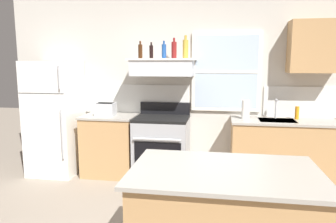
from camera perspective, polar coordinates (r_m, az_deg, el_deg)
name	(u,v)px	position (r m, az deg, el deg)	size (l,w,h in m)	color
back_wall	(184,85)	(4.80, 2.95, 4.84)	(5.40, 0.11, 2.70)	beige
refrigerator	(55,118)	(5.09, -19.77, -1.08)	(0.70, 0.72, 1.71)	white
counter_left_of_stove	(110,145)	(4.88, -10.36, -5.91)	(0.79, 0.63, 0.91)	tan
toaster	(105,109)	(4.73, -11.25, 0.42)	(0.30, 0.20, 0.19)	silver
stove_range	(162,147)	(4.64, -1.12, -6.44)	(0.76, 0.69, 1.09)	#9EA0A5
range_hood_shelf	(163,67)	(4.57, -0.94, 8.04)	(0.96, 0.52, 0.24)	silver
bottle_brown_stout	(140,51)	(4.65, -5.03, 10.81)	(0.06, 0.06, 0.25)	#381E0F
bottle_balsamic_dark	(151,52)	(4.61, -3.04, 10.76)	(0.06, 0.06, 0.23)	black
bottle_blue_liqueur	(164,51)	(4.61, -0.74, 10.88)	(0.07, 0.07, 0.25)	#1E478C
bottle_red_label_wine	(174,50)	(4.59, 1.10, 11.09)	(0.07, 0.07, 0.29)	maroon
bottle_champagne_gold_foil	(186,49)	(4.52, 3.19, 11.27)	(0.08, 0.08, 0.32)	#B29333
counter_right_with_sink	(283,152)	(4.69, 20.01, -6.92)	(1.43, 0.63, 0.91)	tan
sink_faucet	(276,106)	(4.64, 19.00, 0.89)	(0.03, 0.17, 0.28)	silver
paper_towel_roll	(245,109)	(4.50, 13.84, 0.37)	(0.11, 0.11, 0.27)	white
dish_soap_bottle	(297,113)	(4.71, 22.30, -0.22)	(0.06, 0.06, 0.18)	orange
upper_cabinet_right	(314,47)	(4.74, 24.88, 10.60)	(0.64, 0.32, 0.70)	tan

